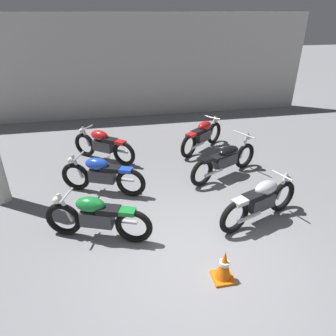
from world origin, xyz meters
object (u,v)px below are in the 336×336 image
object	(u,v)px
motorcycle_left_row_0	(97,217)
motorcycle_left_row_2	(103,145)
traffic_cone	(224,266)
motorcycle_left_row_1	(102,175)
motorcycle_right_row_1	(225,159)
motorcycle_right_row_0	(261,201)
motorcycle_right_row_2	(202,135)

from	to	relation	value
motorcycle_left_row_0	motorcycle_left_row_2	size ratio (longest dim) A/B	1.16
traffic_cone	motorcycle_left_row_0	bearing A→B (deg)	144.18
traffic_cone	motorcycle_left_row_2	bearing A→B (deg)	110.61
motorcycle_left_row_1	motorcycle_left_row_2	xyz separation A→B (m)	(0.05, 1.67, 0.00)
motorcycle_left_row_1	motorcycle_right_row_1	xyz separation A→B (m)	(2.94, 0.19, -0.01)
motorcycle_right_row_1	motorcycle_right_row_0	bearing A→B (deg)	-89.53
motorcycle_right_row_1	motorcycle_left_row_2	bearing A→B (deg)	152.89
motorcycle_left_row_2	motorcycle_right_row_1	xyz separation A→B (m)	(2.89, -1.48, -0.01)
motorcycle_right_row_0	motorcycle_right_row_2	xyz separation A→B (m)	(-0.09, 3.46, 0.00)
motorcycle_left_row_1	motorcycle_right_row_0	bearing A→B (deg)	-29.00
motorcycle_left_row_2	motorcycle_right_row_2	distance (m)	2.82
traffic_cone	motorcycle_right_row_1	bearing A→B (deg)	69.09
traffic_cone	motorcycle_right_row_2	bearing A→B (deg)	76.82
motorcycle_left_row_1	motorcycle_left_row_2	size ratio (longest dim) A/B	1.14
motorcycle_right_row_0	traffic_cone	xyz separation A→B (m)	(-1.19, -1.25, -0.20)
motorcycle_left_row_0	motorcycle_right_row_2	bearing A→B (deg)	48.64
motorcycle_left_row_1	motorcycle_right_row_2	distance (m)	3.39
motorcycle_left_row_1	motorcycle_right_row_1	distance (m)	2.94
motorcycle_left_row_1	motorcycle_left_row_0	bearing A→B (deg)	-93.68
motorcycle_right_row_0	traffic_cone	size ratio (longest dim) A/B	3.48
motorcycle_left_row_2	motorcycle_right_row_1	size ratio (longest dim) A/B	0.81
motorcycle_right_row_0	motorcycle_left_row_1	bearing A→B (deg)	151.00
motorcycle_left_row_1	traffic_cone	bearing A→B (deg)	-58.61
motorcycle_right_row_1	motorcycle_right_row_2	world-z (taller)	motorcycle_right_row_1
motorcycle_left_row_0	motorcycle_right_row_1	bearing A→B (deg)	29.76
motorcycle_left_row_0	motorcycle_right_row_2	xyz separation A→B (m)	(2.96, 3.36, 0.00)
motorcycle_left_row_0	motorcycle_right_row_0	distance (m)	3.05
motorcycle_right_row_2	motorcycle_left_row_0	bearing A→B (deg)	-131.36
motorcycle_left_row_2	motorcycle_right_row_0	xyz separation A→B (m)	(2.90, -3.31, 0.00)
motorcycle_left_row_2	traffic_cone	distance (m)	4.87
motorcycle_left_row_0	traffic_cone	xyz separation A→B (m)	(1.86, -1.34, -0.20)
motorcycle_right_row_1	traffic_cone	xyz separation A→B (m)	(-1.18, -3.08, -0.19)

